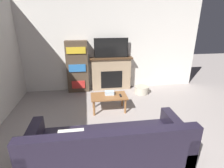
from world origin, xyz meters
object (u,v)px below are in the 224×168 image
(bookshelf, at_px, (77,67))
(storage_basket, at_px, (142,90))
(couch, at_px, (108,149))
(coffee_table, at_px, (109,98))
(tv, at_px, (111,48))
(fireplace, at_px, (111,73))

(bookshelf, xyz_separation_m, storage_basket, (1.92, -0.46, -0.67))
(couch, distance_m, bookshelf, 3.19)
(couch, distance_m, coffee_table, 1.72)
(bookshelf, bearing_deg, storage_basket, -13.50)
(bookshelf, bearing_deg, tv, 0.13)
(couch, bearing_deg, coffee_table, 82.56)
(bookshelf, distance_m, storage_basket, 2.08)
(storage_basket, bearing_deg, fireplace, 151.29)
(fireplace, bearing_deg, storage_basket, -28.71)
(bookshelf, height_order, storage_basket, bookshelf)
(fireplace, bearing_deg, couch, -98.64)
(bookshelf, relative_size, storage_basket, 3.62)
(coffee_table, bearing_deg, bookshelf, 119.45)
(tv, height_order, couch, tv)
(couch, xyz_separation_m, bookshelf, (-0.56, 3.10, 0.51))
(tv, height_order, storage_basket, tv)
(fireplace, xyz_separation_m, storage_basket, (0.88, -0.48, -0.42))
(fireplace, bearing_deg, coffee_table, -100.09)
(couch, bearing_deg, fireplace, 81.36)
(coffee_table, height_order, storage_basket, coffee_table)
(fireplace, xyz_separation_m, bookshelf, (-1.04, -0.02, 0.26))
(bookshelf, bearing_deg, fireplace, 1.22)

